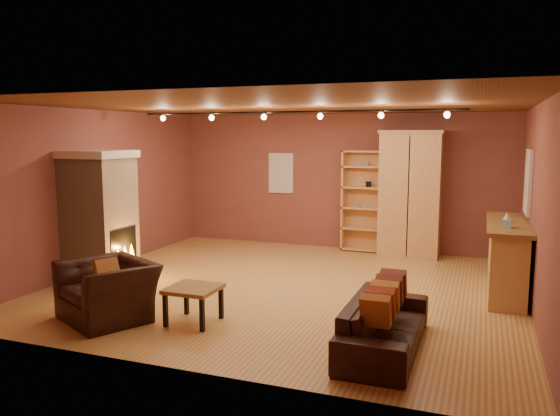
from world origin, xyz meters
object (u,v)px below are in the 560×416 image
at_px(armoire, 410,194).
at_px(armchair, 108,281).
at_px(bar_counter, 507,257).
at_px(loveseat, 385,315).
at_px(coffee_table, 194,292).
at_px(bookcase, 363,200).
at_px(fireplace, 100,215).

relative_size(armoire, armchair, 1.80).
relative_size(armoire, bar_counter, 1.09).
xyz_separation_m(armoire, bar_counter, (1.70, -2.07, -0.68)).
height_order(loveseat, armchair, armchair).
bearing_deg(loveseat, bar_counter, -24.77).
bearing_deg(coffee_table, armoire, 67.32).
xyz_separation_m(bookcase, coffee_table, (-1.08, -5.10, -0.65)).
relative_size(bookcase, bar_counter, 0.91).
relative_size(bookcase, coffee_table, 3.34).
xyz_separation_m(loveseat, armchair, (-3.52, -0.24, 0.11)).
relative_size(loveseat, coffee_table, 3.13).
relative_size(bar_counter, coffee_table, 3.67).
distance_m(fireplace, armchair, 2.21).
relative_size(armchair, coffee_table, 2.22).
relative_size(fireplace, armchair, 1.55).
relative_size(bookcase, loveseat, 1.07).
distance_m(fireplace, coffee_table, 2.91).
distance_m(bar_counter, loveseat, 3.16).
height_order(bookcase, coffee_table, bookcase).
bearing_deg(armchair, armoire, 85.94).
bearing_deg(fireplace, loveseat, -15.78).
distance_m(armoire, armchair, 6.09).
xyz_separation_m(fireplace, coffee_table, (2.49, -1.36, -0.66)).
relative_size(fireplace, coffee_table, 3.44).
xyz_separation_m(bookcase, loveseat, (1.33, -5.13, -0.66)).
bearing_deg(armchair, loveseat, 31.16).
bearing_deg(bookcase, fireplace, -133.69).
xyz_separation_m(armchair, coffee_table, (1.10, 0.27, -0.11)).
distance_m(bar_counter, coffee_table, 4.70).
distance_m(bookcase, bar_counter, 3.54).
distance_m(fireplace, bar_counter, 6.43).
relative_size(loveseat, armchair, 1.41).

